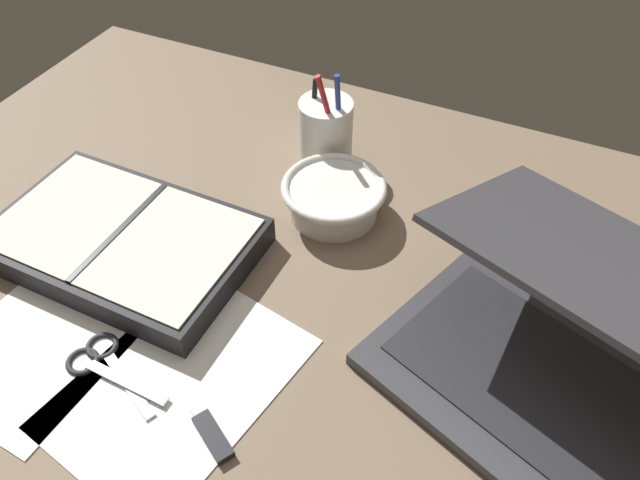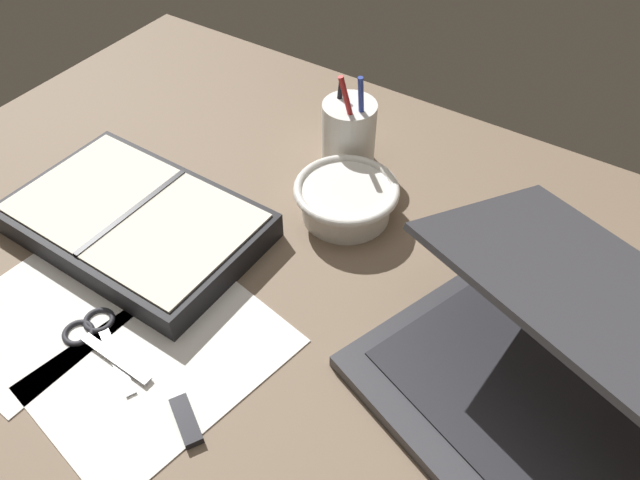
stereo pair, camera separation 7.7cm
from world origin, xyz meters
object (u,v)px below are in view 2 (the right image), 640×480
laptop (552,378)px  pen_cup (349,133)px  bowl (346,199)px  planner (136,222)px  scissors (96,335)px

laptop → pen_cup: size_ratio=2.69×
bowl → planner: bearing=-139.4°
laptop → scissors: size_ratio=3.21×
pen_cup → planner: 34.05cm
scissors → bowl: bearing=82.2°
laptop → planner: bearing=-155.1°
laptop → bowl: (-33.90, 14.48, -2.46)cm
laptop → planner: size_ratio=1.30×
pen_cup → scissors: pen_cup is taller
bowl → pen_cup: pen_cup is taller
pen_cup → scissors: (-7.79, -45.51, -4.99)cm
planner → scissors: bearing=-61.0°
laptop → pen_cup: bearing=168.0°
scissors → pen_cup: bearing=94.3°
laptop → bowl: 36.94cm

